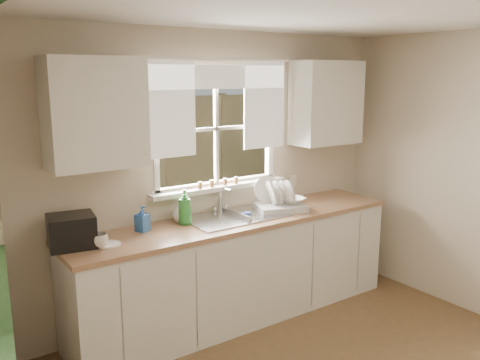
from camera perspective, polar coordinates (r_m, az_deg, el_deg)
room_walls at (r=3.08m, az=18.72°, el=-5.63°), size 3.62×4.02×2.50m
ceiling at (r=3.01m, az=19.35°, el=18.34°), size 3.60×4.00×0.02m
window at (r=4.52m, az=-2.56°, el=3.68°), size 1.38×0.16×1.06m
curtains at (r=4.43m, az=-2.25°, el=9.34°), size 1.50×0.03×0.81m
base_cabinets at (r=4.53m, az=-0.22°, el=-10.07°), size 3.00×0.62×0.87m
countertop at (r=4.38m, az=-0.23°, el=-4.54°), size 3.04×0.65×0.04m
upper_cabinet_left at (r=3.82m, az=-15.97°, el=7.24°), size 0.70×0.33×0.80m
upper_cabinet_right at (r=5.06m, az=9.69°, el=8.54°), size 0.70×0.33×0.80m
wall_outlet at (r=5.10m, az=5.96°, el=-0.07°), size 0.08×0.01×0.12m
sill_jars at (r=4.51m, az=-2.43°, el=-0.30°), size 0.42×0.04×0.06m
backyard at (r=10.70m, az=-19.56°, el=18.36°), size 20.00×10.00×6.13m
sink at (r=4.42m, az=-0.46°, el=-5.09°), size 0.88×0.52×0.40m
dish_rack at (r=4.62m, az=4.43°, el=-2.51°), size 0.51×0.45×0.30m
bowl at (r=4.66m, az=5.97°, el=-2.29°), size 0.25×0.25×0.05m
soap_bottle_a at (r=4.19m, az=-6.23°, el=-3.00°), size 0.11×0.12×0.30m
soap_bottle_b at (r=4.07m, az=-10.92°, el=-4.28°), size 0.12×0.12×0.20m
soap_bottle_c at (r=4.25m, az=-6.59°, el=-3.52°), size 0.18×0.18×0.19m
saucer at (r=3.83m, az=-14.57°, el=-7.01°), size 0.18×0.18×0.01m
cup at (r=3.78m, az=-15.53°, el=-6.58°), size 0.15×0.15×0.10m
black_appliance at (r=3.83m, az=-18.40°, el=-5.47°), size 0.36×0.33×0.23m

